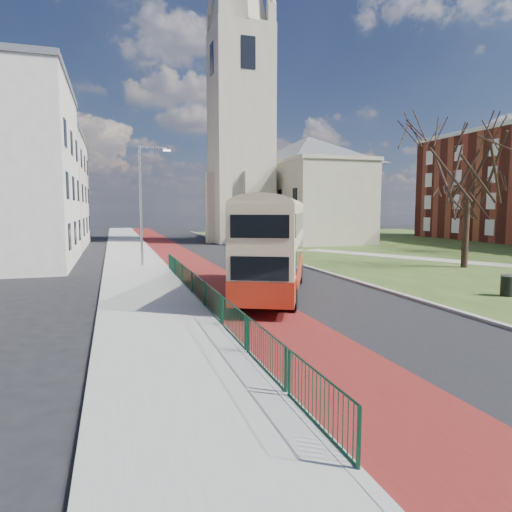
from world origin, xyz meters
name	(u,v)px	position (x,y,z in m)	size (l,w,h in m)	color
ground	(314,328)	(0.00, 0.00, 0.00)	(160.00, 160.00, 0.00)	black
road_carriageway	(222,261)	(1.50, 20.00, 0.01)	(9.00, 120.00, 0.01)	black
bus_lane	(186,262)	(-1.20, 20.00, 0.01)	(3.40, 120.00, 0.01)	#591414
pavement_west	(134,263)	(-5.00, 20.00, 0.06)	(4.00, 120.00, 0.12)	gray
kerb_west	(162,262)	(-3.00, 20.00, 0.07)	(0.25, 120.00, 0.13)	#999993
kerb_east	(270,256)	(6.10, 22.00, 0.07)	(0.25, 80.00, 0.13)	#999993
grass_green	(465,250)	(26.00, 22.00, 0.02)	(40.00, 80.00, 0.04)	#314A1A
pedestrian_railing	(204,295)	(-2.95, 4.00, 0.55)	(0.07, 24.00, 1.12)	#0C3623
gothic_church	(278,130)	(12.56, 38.00, 13.13)	(16.38, 18.00, 40.00)	#9F9581
street_block_far	(33,191)	(-14.00, 38.00, 5.76)	(10.30, 16.30, 11.50)	#C0B7A2
streetlamp	(143,199)	(-4.35, 18.00, 4.59)	(2.13, 0.18, 8.00)	gray
bus	(274,241)	(0.67, 5.94, 2.48)	(6.56, 10.43, 4.34)	#B72510
winter_tree_near	(470,150)	(16.06, 11.07, 7.76)	(9.94, 9.94, 11.13)	black
winter_tree_far	(466,193)	(23.89, 19.86, 5.36)	(6.52, 6.52, 7.68)	black
litter_bin	(507,285)	(10.56, 2.30, 0.53)	(0.74, 0.74, 0.97)	black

